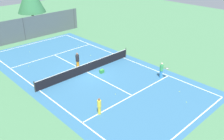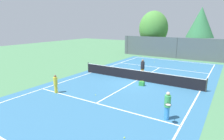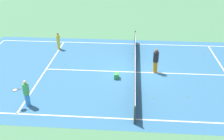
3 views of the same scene
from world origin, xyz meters
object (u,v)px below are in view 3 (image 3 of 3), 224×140
player_1 (26,93)px  tennis_ball_7 (203,53)px  ball_crate (117,76)px  player_2 (58,41)px  player_0 (156,61)px  tennis_ball_5 (154,97)px  tennis_ball_4 (166,76)px  tennis_ball_0 (188,97)px  tennis_ball_3 (65,64)px

player_1 → tennis_ball_7: size_ratio=24.51×
ball_crate → tennis_ball_7: size_ratio=6.77×
player_2 → player_0: bearing=64.6°
player_0 → tennis_ball_5: bearing=-4.4°
tennis_ball_4 → tennis_ball_5: bearing=-19.5°
tennis_ball_0 → tennis_ball_7: 7.26m
player_0 → tennis_ball_0: (3.16, 1.77, -0.88)m
player_0 → player_1: bearing=-57.7°
player_2 → tennis_ball_0: player_2 is taller
tennis_ball_3 → tennis_ball_7: (-2.90, 10.78, 0.00)m
ball_crate → tennis_ball_0: (2.04, 4.42, -0.15)m
player_2 → tennis_ball_5: 10.44m
player_0 → tennis_ball_7: size_ratio=26.92×
player_1 → tennis_ball_5: player_1 is taller
player_0 → player_1: (4.75, -7.50, -0.07)m
tennis_ball_4 → tennis_ball_5: size_ratio=1.00×
player_1 → tennis_ball_7: bearing=126.1°
tennis_ball_0 → tennis_ball_3: (-3.98, -8.43, 0.00)m
tennis_ball_3 → tennis_ball_7: size_ratio=1.00×
ball_crate → player_1: bearing=-53.2°
player_0 → tennis_ball_5: player_0 is taller
player_2 → tennis_ball_0: bearing=54.4°
player_1 → player_0: bearing=122.3°
tennis_ball_4 → tennis_ball_7: same height
tennis_ball_3 → tennis_ball_4: same height
player_2 → tennis_ball_7: (0.01, 11.98, -0.70)m
player_2 → tennis_ball_3: bearing=22.3°
player_0 → player_1: size_ratio=1.10×
ball_crate → tennis_ball_7: 8.32m
player_1 → tennis_ball_3: (-5.57, 0.84, -0.80)m
player_2 → tennis_ball_5: size_ratio=21.62×
tennis_ball_0 → tennis_ball_5: same height
player_2 → tennis_ball_0: 11.85m
tennis_ball_7 → tennis_ball_0: bearing=-18.9°
player_0 → ball_crate: bearing=-67.1°
tennis_ball_0 → player_1: bearing=-80.3°
player_1 → ball_crate: (-3.63, 4.85, -0.65)m
tennis_ball_4 → player_1: bearing=-63.3°
tennis_ball_3 → tennis_ball_5: size_ratio=1.00×
tennis_ball_3 → player_2: bearing=-157.7°
player_1 → tennis_ball_0: (-1.59, 9.27, -0.80)m
player_0 → ball_crate: player_0 is taller
tennis_ball_0 → tennis_ball_7: same height
player_2 → tennis_ball_3: player_2 is taller
ball_crate → tennis_ball_7: (-4.83, 6.77, -0.15)m
ball_crate → player_0: bearing=112.9°
player_0 → player_1: 8.88m
player_2 → tennis_ball_0: size_ratio=21.62×
tennis_ball_4 → tennis_ball_5: (2.79, -0.99, 0.00)m
player_0 → player_2: 8.70m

